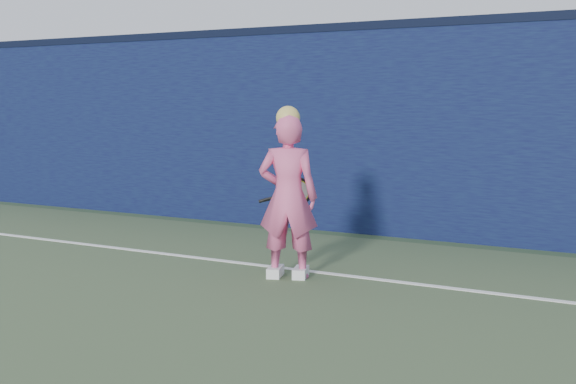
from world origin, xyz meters
The scene contains 4 objects.
backstop_wall centered at (0.00, 6.50, 1.25)m, with size 24.00×0.40×2.50m, color #0C0D36.
wall_cap centered at (0.00, 6.50, 2.55)m, with size 24.00×0.42×0.10m, color black.
player centered at (1.37, 3.69, 0.77)m, with size 0.64×0.53×1.60m.
racket centered at (1.21, 4.11, 0.75)m, with size 0.50×0.25×0.28m.
Camera 1 is at (5.07, -2.64, 1.62)m, focal length 50.00 mm.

